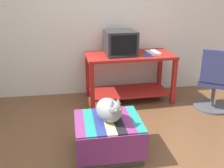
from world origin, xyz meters
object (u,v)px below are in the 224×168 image
Objects in this scene: desk at (129,69)px; book at (153,53)px; cat at (110,110)px; stapler at (148,55)px; tv_monitor at (120,43)px; keyboard at (122,56)px; office_chair at (215,84)px; ottoman_with_blanket at (108,136)px.

book is at bearing -8.17° from desk.
stapler is at bearing 37.46° from cat.
tv_monitor is 1.22× the size of keyboard.
office_chair is at bearing -38.57° from book.
ottoman_with_blanket is 0.75× the size of office_chair.
tv_monitor reaches higher than cat.
stapler is (0.22, -0.19, 0.25)m from desk.
ottoman_with_blanket is at bearing 159.60° from stapler.
book is (0.34, -0.04, 0.25)m from desk.
cat is at bearing 61.58° from office_chair.
ottoman_with_blanket is (-0.53, -1.34, -0.30)m from desk.
book reaches higher than keyboard.
desk is at bearing 40.58° from keyboard.
book is 0.39× the size of ottoman_with_blanket.
stapler is (0.73, 1.16, 0.25)m from cat.
cat is (-0.51, -1.35, 0.01)m from desk.
office_chair is (1.25, -0.39, -0.35)m from keyboard.
cat is at bearing -48.12° from ottoman_with_blanket.
book reaches higher than ottoman_with_blanket.
book is (0.47, -0.09, -0.15)m from tv_monitor.
tv_monitor is 1.46m from office_chair.
desk is 0.42m from tv_monitor.
book is (0.49, 0.11, 0.01)m from keyboard.
tv_monitor reaches higher than desk.
cat is at bearing -107.13° from tv_monitor.
office_chair is (1.61, 0.82, -0.12)m from cat.
tv_monitor reaches higher than keyboard.
keyboard is at bearing -137.50° from desk.
office_chair is (0.76, -0.50, -0.36)m from book.
desk reaches higher than cat.
book reaches higher than cat.
tv_monitor reaches higher than book.
cat is (-0.85, -1.32, -0.24)m from book.
keyboard is 0.95× the size of cat.
stapler reaches higher than cat.
cat is (-0.38, -1.40, -0.39)m from tv_monitor.
desk is 2.69× the size of tv_monitor.
office_chair reaches higher than ottoman_with_blanket.
office_chair is 1.02m from stapler.
office_chair is at bearing -21.11° from keyboard.
tv_monitor is 0.73× the size of ottoman_with_blanket.
office_chair is at bearing -28.12° from desk.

